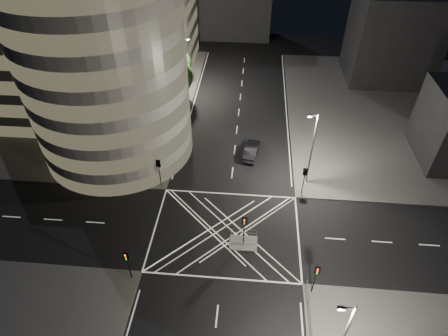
# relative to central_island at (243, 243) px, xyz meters

# --- Properties ---
(ground) EXTENTS (120.00, 120.00, 0.00)m
(ground) POSITION_rel_central_island_xyz_m (-2.00, 1.50, -0.07)
(ground) COLOR black
(ground) RESTS_ON ground
(sidewalk_far_left) EXTENTS (42.00, 42.00, 0.15)m
(sidewalk_far_left) POSITION_rel_central_island_xyz_m (-31.00, 28.50, 0.00)
(sidewalk_far_left) COLOR #494644
(sidewalk_far_left) RESTS_ON ground
(sidewalk_far_right) EXTENTS (42.00, 42.00, 0.15)m
(sidewalk_far_right) POSITION_rel_central_island_xyz_m (27.00, 28.50, 0.00)
(sidewalk_far_right) COLOR #494644
(sidewalk_far_right) RESTS_ON ground
(central_island) EXTENTS (3.00, 2.00, 0.15)m
(central_island) POSITION_rel_central_island_xyz_m (0.00, 0.00, 0.00)
(central_island) COLOR slate
(central_island) RESTS_ON ground
(office_tower_curved) EXTENTS (30.00, 29.00, 27.20)m
(office_tower_curved) POSITION_rel_central_island_xyz_m (-22.74, 20.24, 12.58)
(office_tower_curved) COLOR gray
(office_tower_curved) RESTS_ON sidewalk_far_left
(office_block_rear) EXTENTS (24.00, 16.00, 22.00)m
(office_block_rear) POSITION_rel_central_island_xyz_m (-24.00, 43.50, 11.07)
(office_block_rear) COLOR gray
(office_block_rear) RESTS_ON sidewalk_far_left
(building_right_far) EXTENTS (14.00, 12.00, 15.00)m
(building_right_far) POSITION_rel_central_island_xyz_m (24.00, 41.50, 7.58)
(building_right_far) COLOR black
(building_right_far) RESTS_ON sidewalk_far_right
(tree_a) EXTENTS (4.81, 4.81, 7.50)m
(tree_a) POSITION_rel_central_island_xyz_m (-12.50, 10.50, 4.81)
(tree_a) COLOR black
(tree_a) RESTS_ON sidewalk_far_left
(tree_b) EXTENTS (4.65, 4.65, 7.67)m
(tree_b) POSITION_rel_central_island_xyz_m (-12.50, 16.50, 5.07)
(tree_b) COLOR black
(tree_b) RESTS_ON sidewalk_far_left
(tree_c) EXTENTS (4.73, 4.73, 6.94)m
(tree_c) POSITION_rel_central_island_xyz_m (-12.50, 22.50, 4.29)
(tree_c) COLOR black
(tree_c) RESTS_ON sidewalk_far_left
(tree_d) EXTENTS (5.67, 5.67, 8.04)m
(tree_d) POSITION_rel_central_island_xyz_m (-12.50, 28.50, 4.85)
(tree_d) COLOR black
(tree_d) RESTS_ON sidewalk_far_left
(tree_e) EXTENTS (3.53, 3.53, 6.39)m
(tree_e) POSITION_rel_central_island_xyz_m (-12.50, 34.50, 4.42)
(tree_e) COLOR black
(tree_e) RESTS_ON sidewalk_far_left
(traffic_signal_fl) EXTENTS (0.55, 0.22, 4.00)m
(traffic_signal_fl) POSITION_rel_central_island_xyz_m (-10.80, 8.30, 2.84)
(traffic_signal_fl) COLOR black
(traffic_signal_fl) RESTS_ON sidewalk_far_left
(traffic_signal_nl) EXTENTS (0.55, 0.22, 4.00)m
(traffic_signal_nl) POSITION_rel_central_island_xyz_m (-10.80, -5.30, 2.84)
(traffic_signal_nl) COLOR black
(traffic_signal_nl) RESTS_ON sidewalk_near_left
(traffic_signal_fr) EXTENTS (0.55, 0.22, 4.00)m
(traffic_signal_fr) POSITION_rel_central_island_xyz_m (6.80, 8.30, 2.84)
(traffic_signal_fr) COLOR black
(traffic_signal_fr) RESTS_ON sidewalk_far_right
(traffic_signal_nr) EXTENTS (0.55, 0.22, 4.00)m
(traffic_signal_nr) POSITION_rel_central_island_xyz_m (6.80, -5.30, 2.84)
(traffic_signal_nr) COLOR black
(traffic_signal_nr) RESTS_ON sidewalk_near_right
(traffic_signal_island) EXTENTS (0.55, 0.22, 4.00)m
(traffic_signal_island) POSITION_rel_central_island_xyz_m (0.00, 0.00, 2.84)
(traffic_signal_island) COLOR black
(traffic_signal_island) RESTS_ON central_island
(street_lamp_left_near) EXTENTS (1.25, 0.25, 10.00)m
(street_lamp_left_near) POSITION_rel_central_island_xyz_m (-11.44, 13.50, 5.47)
(street_lamp_left_near) COLOR slate
(street_lamp_left_near) RESTS_ON sidewalk_far_left
(street_lamp_left_far) EXTENTS (1.25, 0.25, 10.00)m
(street_lamp_left_far) POSITION_rel_central_island_xyz_m (-11.44, 31.50, 5.47)
(street_lamp_left_far) COLOR slate
(street_lamp_left_far) RESTS_ON sidewalk_far_left
(street_lamp_right_far) EXTENTS (1.25, 0.25, 10.00)m
(street_lamp_right_far) POSITION_rel_central_island_xyz_m (7.44, 10.50, 5.47)
(street_lamp_right_far) COLOR slate
(street_lamp_right_far) RESTS_ON sidewalk_far_right
(railing_island_south) EXTENTS (2.80, 0.06, 1.10)m
(railing_island_south) POSITION_rel_central_island_xyz_m (0.00, -0.90, 0.62)
(railing_island_south) COLOR slate
(railing_island_south) RESTS_ON central_island
(railing_island_north) EXTENTS (2.80, 0.06, 1.10)m
(railing_island_north) POSITION_rel_central_island_xyz_m (0.00, 0.90, 0.62)
(railing_island_north) COLOR slate
(railing_island_north) RESTS_ON central_island
(sedan) EXTENTS (2.51, 5.24, 1.66)m
(sedan) POSITION_rel_central_island_xyz_m (0.36, 15.50, 0.75)
(sedan) COLOR black
(sedan) RESTS_ON ground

